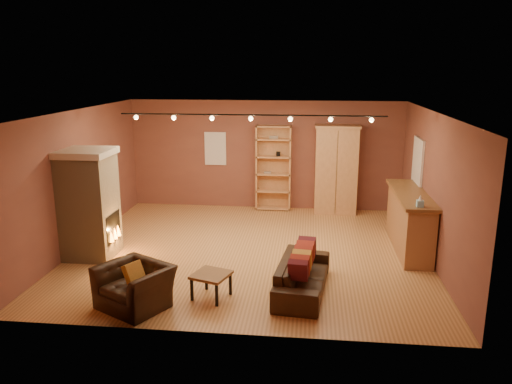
# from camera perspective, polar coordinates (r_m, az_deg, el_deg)

# --- Properties ---
(floor) EXTENTS (7.00, 7.00, 0.00)m
(floor) POSITION_cam_1_polar(r_m,az_deg,el_deg) (10.19, -0.69, -6.72)
(floor) COLOR #AB713D
(floor) RESTS_ON ground
(ceiling) EXTENTS (7.00, 7.00, 0.00)m
(ceiling) POSITION_cam_1_polar(r_m,az_deg,el_deg) (9.56, -0.74, 9.17)
(ceiling) COLOR #55301B
(ceiling) RESTS_ON back_wall
(back_wall) EXTENTS (7.00, 0.02, 2.80)m
(back_wall) POSITION_cam_1_polar(r_m,az_deg,el_deg) (12.95, 1.04, 4.24)
(back_wall) COLOR brown
(back_wall) RESTS_ON floor
(left_wall) EXTENTS (0.02, 6.50, 2.80)m
(left_wall) POSITION_cam_1_polar(r_m,az_deg,el_deg) (10.77, -19.54, 1.38)
(left_wall) COLOR brown
(left_wall) RESTS_ON floor
(right_wall) EXTENTS (0.02, 6.50, 2.80)m
(right_wall) POSITION_cam_1_polar(r_m,az_deg,el_deg) (9.99, 19.64, 0.41)
(right_wall) COLOR brown
(right_wall) RESTS_ON floor
(fireplace) EXTENTS (1.01, 0.98, 2.12)m
(fireplace) POSITION_cam_1_polar(r_m,az_deg,el_deg) (10.13, -18.48, -1.29)
(fireplace) COLOR tan
(fireplace) RESTS_ON floor
(back_window) EXTENTS (0.56, 0.04, 0.86)m
(back_window) POSITION_cam_1_polar(r_m,az_deg,el_deg) (13.08, -4.67, 4.97)
(back_window) COLOR white
(back_window) RESTS_ON back_wall
(bookcase) EXTENTS (0.90, 0.35, 2.19)m
(bookcase) POSITION_cam_1_polar(r_m,az_deg,el_deg) (12.87, 2.03, 2.87)
(bookcase) COLOR tan
(bookcase) RESTS_ON floor
(armoire) EXTENTS (1.10, 0.63, 2.23)m
(armoire) POSITION_cam_1_polar(r_m,az_deg,el_deg) (12.68, 9.14, 2.58)
(armoire) COLOR tan
(armoire) RESTS_ON floor
(bar_counter) EXTENTS (0.66, 2.47, 1.18)m
(bar_counter) POSITION_cam_1_polar(r_m,az_deg,el_deg) (10.58, 17.13, -3.14)
(bar_counter) COLOR #AB784E
(bar_counter) RESTS_ON floor
(tissue_box) EXTENTS (0.13, 0.13, 0.23)m
(tissue_box) POSITION_cam_1_polar(r_m,az_deg,el_deg) (9.41, 18.26, -1.08)
(tissue_box) COLOR #8FC9E5
(tissue_box) RESTS_ON bar_counter
(right_window) EXTENTS (0.05, 0.90, 1.00)m
(right_window) POSITION_cam_1_polar(r_m,az_deg,el_deg) (11.27, 18.02, 3.34)
(right_window) COLOR white
(right_window) RESTS_ON right_wall
(loveseat) EXTENTS (0.76, 1.93, 0.78)m
(loveseat) POSITION_cam_1_polar(r_m,az_deg,el_deg) (8.35, 5.35, -8.78)
(loveseat) COLOR black
(loveseat) RESTS_ON floor
(armchair) EXTENTS (1.22, 1.08, 0.90)m
(armchair) POSITION_cam_1_polar(r_m,az_deg,el_deg) (8.01, -13.73, -9.68)
(armchair) COLOR black
(armchair) RESTS_ON floor
(coffee_table) EXTENTS (0.69, 0.69, 0.41)m
(coffee_table) POSITION_cam_1_polar(r_m,az_deg,el_deg) (8.14, -5.14, -9.66)
(coffee_table) COLOR brown
(coffee_table) RESTS_ON floor
(track_rail) EXTENTS (5.20, 0.09, 0.13)m
(track_rail) POSITION_cam_1_polar(r_m,az_deg,el_deg) (9.77, -0.60, 8.59)
(track_rail) COLOR black
(track_rail) RESTS_ON ceiling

